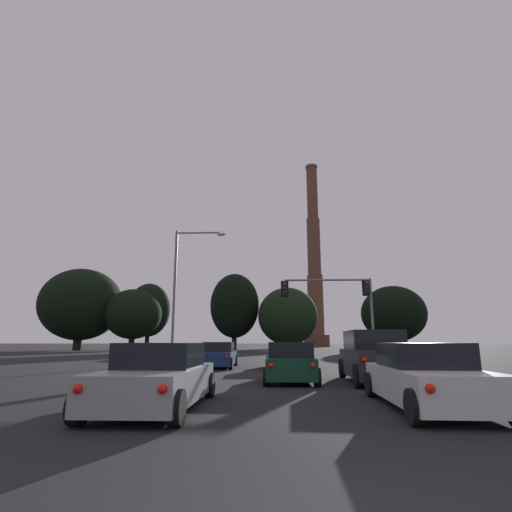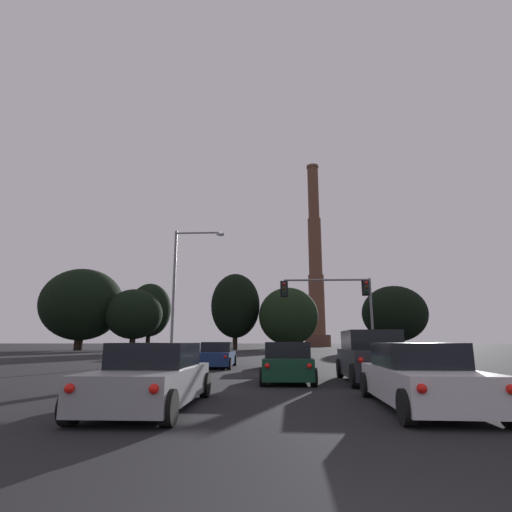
# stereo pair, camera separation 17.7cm
# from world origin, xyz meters

# --- Properties ---
(hatchback_center_lane_second) EXTENTS (1.97, 4.13, 1.44)m
(hatchback_center_lane_second) POSITION_xyz_m (0.27, 12.51, 0.66)
(hatchback_center_lane_second) COLOR #0F3823
(hatchback_center_lane_second) RESTS_ON ground_plane
(sedan_left_lane_third) EXTENTS (1.99, 4.71, 1.43)m
(sedan_left_lane_third) POSITION_xyz_m (-2.95, 6.45, 0.67)
(sedan_left_lane_third) COLOR gray
(sedan_left_lane_third) RESTS_ON ground_plane
(sedan_right_lane_third) EXTENTS (2.13, 4.76, 1.43)m
(sedan_right_lane_third) POSITION_xyz_m (3.07, 6.66, 0.67)
(sedan_right_lane_third) COLOR silver
(sedan_right_lane_third) RESTS_ON ground_plane
(sedan_left_lane_front) EXTENTS (2.07, 4.74, 1.43)m
(sedan_left_lane_front) POSITION_xyz_m (-3.51, 20.70, 0.67)
(sedan_left_lane_front) COLOR navy
(sedan_left_lane_front) RESTS_ON ground_plane
(sedan_center_lane_front) EXTENTS (2.16, 4.77, 1.43)m
(sedan_center_lane_front) POSITION_xyz_m (0.30, 19.78, 0.67)
(sedan_center_lane_front) COLOR navy
(sedan_center_lane_front) RESTS_ON ground_plane
(suv_right_lane_second) EXTENTS (2.29, 4.97, 1.86)m
(suv_right_lane_second) POSITION_xyz_m (3.35, 12.51, 0.90)
(suv_right_lane_second) COLOR #232328
(suv_right_lane_second) RESTS_ON ground_plane
(traffic_light_overhead_right) EXTENTS (6.90, 0.50, 6.10)m
(traffic_light_overhead_right) POSITION_xyz_m (4.72, 27.19, 4.72)
(traffic_light_overhead_right) COLOR slate
(traffic_light_overhead_right) RESTS_ON ground_plane
(street_lamp) EXTENTS (3.69, 0.36, 9.36)m
(street_lamp) POSITION_xyz_m (-6.75, 25.02, 5.73)
(street_lamp) COLOR slate
(street_lamp) RESTS_ON ground_plane
(smokestack) EXTENTS (7.09, 7.09, 53.42)m
(smokestack) POSITION_xyz_m (11.77, 110.03, 20.93)
(smokestack) COLOR #523427
(smokestack) RESTS_ON ground_plane
(treeline_left_mid) EXTENTS (8.72, 7.85, 13.52)m
(treeline_left_mid) POSITION_xyz_m (-7.17, 68.87, 7.77)
(treeline_left_mid) COLOR black
(treeline_left_mid) RESTS_ON ground_plane
(treeline_center_right) EXTENTS (13.72, 12.35, 13.63)m
(treeline_center_right) POSITION_xyz_m (-32.72, 63.42, 7.61)
(treeline_center_right) COLOR black
(treeline_center_right) RESTS_ON ground_plane
(treeline_right_mid) EXTENTS (10.62, 9.56, 10.58)m
(treeline_right_mid) POSITION_xyz_m (19.71, 64.66, 5.97)
(treeline_right_mid) COLOR black
(treeline_right_mid) RESTS_ON ground_plane
(treeline_center_left) EXTENTS (7.33, 6.60, 11.36)m
(treeline_center_left) POSITION_xyz_m (-21.74, 65.62, 6.79)
(treeline_center_left) COLOR black
(treeline_center_left) RESTS_ON ground_plane
(treeline_far_left) EXTENTS (10.17, 9.16, 10.62)m
(treeline_far_left) POSITION_xyz_m (2.23, 66.45, 5.71)
(treeline_far_left) COLOR black
(treeline_far_left) RESTS_ON ground_plane
(treeline_far_right) EXTENTS (9.40, 8.46, 10.02)m
(treeline_far_right) POSITION_xyz_m (-23.42, 62.76, 5.90)
(treeline_far_right) COLOR black
(treeline_far_right) RESTS_ON ground_plane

